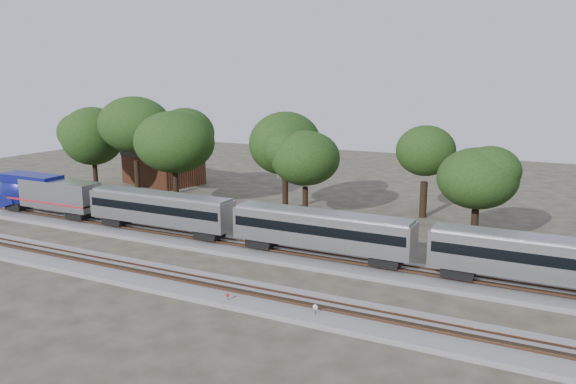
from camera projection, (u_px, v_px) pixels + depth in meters
name	position (u px, v px, depth m)	size (l,w,h in m)	color
ground	(246.00, 276.00, 46.28)	(160.00, 160.00, 0.00)	#383328
track_far	(280.00, 254.00, 51.48)	(160.00, 5.00, 0.73)	slate
track_near	(219.00, 290.00, 42.74)	(160.00, 5.00, 0.73)	slate
train	(424.00, 242.00, 45.11)	(103.47, 2.95, 4.35)	#B5B8BD
switch_stand_red	(228.00, 298.00, 40.28)	(0.28, 0.11, 0.90)	#512D19
switch_stand_white	(315.00, 310.00, 37.78)	(0.35, 0.07, 1.11)	#512D19
switch_lever	(298.00, 319.00, 37.76)	(0.50, 0.30, 0.30)	#512D19
brick_building	(163.00, 166.00, 86.01)	(12.43, 9.99, 5.29)	brown
tree_0	(93.00, 136.00, 75.95)	(8.38, 8.38, 11.82)	black
tree_1	(134.00, 125.00, 72.06)	(10.26, 10.26, 14.47)	black
tree_2	(174.00, 142.00, 68.12)	(8.50, 8.50, 11.99)	black
tree_3	(285.00, 143.00, 67.16)	(8.47, 8.47, 11.94)	black
tree_4	(305.00, 158.00, 63.16)	(7.27, 7.27, 10.25)	black
tree_5	(426.00, 151.00, 64.12)	(7.97, 7.97, 11.23)	black
tree_6	(478.00, 179.00, 53.15)	(6.81, 6.81, 9.60)	black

